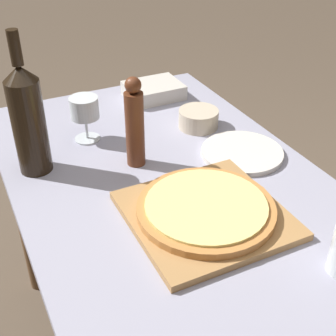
{
  "coord_description": "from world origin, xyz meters",
  "views": [
    {
      "loc": [
        -0.43,
        -0.8,
        1.45
      ],
      "look_at": [
        -0.02,
        0.05,
        0.83
      ],
      "focal_mm": 50.0,
      "sensor_mm": 36.0,
      "label": 1
    }
  ],
  "objects_px": {
    "wine_bottle": "(28,119)",
    "pepper_mill": "(135,124)",
    "wine_glass": "(84,110)",
    "small_bowl": "(198,119)",
    "pizza": "(206,208)"
  },
  "relations": [
    {
      "from": "pizza",
      "to": "wine_bottle",
      "type": "height_order",
      "value": "wine_bottle"
    },
    {
      "from": "wine_bottle",
      "to": "pepper_mill",
      "type": "bearing_deg",
      "value": -19.58
    },
    {
      "from": "pizza",
      "to": "wine_glass",
      "type": "height_order",
      "value": "wine_glass"
    },
    {
      "from": "pepper_mill",
      "to": "wine_glass",
      "type": "distance_m",
      "value": 0.2
    },
    {
      "from": "pizza",
      "to": "wine_glass",
      "type": "xyz_separation_m",
      "value": [
        -0.13,
        0.47,
        0.07
      ]
    },
    {
      "from": "wine_glass",
      "to": "pizza",
      "type": "bearing_deg",
      "value": -74.44
    },
    {
      "from": "pizza",
      "to": "small_bowl",
      "type": "relative_size",
      "value": 2.59
    },
    {
      "from": "pizza",
      "to": "small_bowl",
      "type": "distance_m",
      "value": 0.44
    },
    {
      "from": "pepper_mill",
      "to": "wine_glass",
      "type": "bearing_deg",
      "value": 113.4
    },
    {
      "from": "wine_bottle",
      "to": "pepper_mill",
      "type": "height_order",
      "value": "wine_bottle"
    },
    {
      "from": "wine_bottle",
      "to": "small_bowl",
      "type": "relative_size",
      "value": 3.06
    },
    {
      "from": "pizza",
      "to": "wine_bottle",
      "type": "distance_m",
      "value": 0.49
    },
    {
      "from": "wine_bottle",
      "to": "wine_glass",
      "type": "height_order",
      "value": "wine_bottle"
    },
    {
      "from": "wine_glass",
      "to": "small_bowl",
      "type": "bearing_deg",
      "value": -12.62
    },
    {
      "from": "pizza",
      "to": "pepper_mill",
      "type": "xyz_separation_m",
      "value": [
        -0.05,
        0.28,
        0.09
      ]
    }
  ]
}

